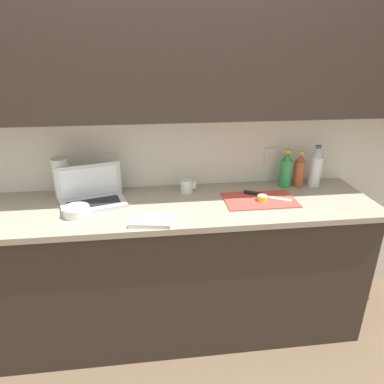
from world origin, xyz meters
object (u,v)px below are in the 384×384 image
object	(u,v)px
bottle_oil_tall	(299,170)
cutting_board	(260,200)
bottle_green_soda	(286,170)
measuring_cup	(187,186)
bowl_white	(77,211)
paper_towel_roll	(62,178)
lemon_half_cut	(262,198)
bottle_water_clear	(316,167)
knife	(259,194)
laptop	(92,195)

from	to	relation	value
bottle_oil_tall	cutting_board	bearing A→B (deg)	-147.67
bottle_green_soda	measuring_cup	xyz separation A→B (m)	(-0.67, -0.02, -0.07)
bottle_green_soda	measuring_cup	distance (m)	0.67
bowl_white	paper_towel_roll	xyz separation A→B (m)	(-0.13, 0.28, 0.10)
lemon_half_cut	measuring_cup	bearing A→B (deg)	155.91
measuring_cup	bottle_green_soda	bearing A→B (deg)	2.13
bottle_oil_tall	bottle_water_clear	world-z (taller)	bottle_water_clear
bottle_oil_tall	paper_towel_roll	world-z (taller)	paper_towel_roll
knife	bottle_oil_tall	size ratio (longest dim) A/B	1.12
lemon_half_cut	bottle_green_soda	distance (m)	0.33
bottle_green_soda	paper_towel_roll	size ratio (longest dim) A/B	1.02
cutting_board	knife	bearing A→B (deg)	78.99
bottle_water_clear	cutting_board	bearing A→B (deg)	-154.83
laptop	knife	xyz separation A→B (m)	(1.03, -0.03, -0.04)
paper_towel_roll	cutting_board	bearing A→B (deg)	-9.74
cutting_board	bottle_green_soda	size ratio (longest dim) A/B	1.71
bottle_green_soda	measuring_cup	bearing A→B (deg)	-177.87
cutting_board	lemon_half_cut	distance (m)	0.03
bottle_oil_tall	paper_towel_roll	xyz separation A→B (m)	(-1.53, -0.00, 0.01)
bottle_oil_tall	measuring_cup	xyz separation A→B (m)	(-0.76, -0.02, -0.07)
lemon_half_cut	paper_towel_roll	xyz separation A→B (m)	(-1.21, 0.22, 0.10)
bowl_white	lemon_half_cut	bearing A→B (deg)	2.96
knife	bottle_water_clear	xyz separation A→B (m)	(0.43, 0.15, 0.11)
knife	bottle_green_soda	xyz separation A→B (m)	(0.22, 0.15, 0.10)
measuring_cup	bowl_white	distance (m)	0.69
bottle_green_soda	cutting_board	bearing A→B (deg)	-138.53
bottle_water_clear	bowl_white	world-z (taller)	bottle_water_clear
lemon_half_cut	cutting_board	bearing A→B (deg)	120.52
lemon_half_cut	bottle_water_clear	world-z (taller)	bottle_water_clear
bowl_white	bottle_oil_tall	bearing A→B (deg)	11.21
laptop	bottle_oil_tall	xyz separation A→B (m)	(1.34, 0.12, 0.06)
laptop	lemon_half_cut	bearing A→B (deg)	-21.73
cutting_board	bottle_water_clear	xyz separation A→B (m)	(0.44, 0.21, 0.12)
laptop	measuring_cup	distance (m)	0.59
bottle_green_soda	bowl_white	world-z (taller)	bottle_green_soda
laptop	bottle_water_clear	size ratio (longest dim) A/B	1.50
laptop	bowl_white	bearing A→B (deg)	-128.33
cutting_board	bowl_white	distance (m)	1.08
cutting_board	bottle_water_clear	world-z (taller)	bottle_water_clear
cutting_board	bowl_white	world-z (taller)	bowl_white
bottle_green_soda	knife	bearing A→B (deg)	-146.25
measuring_cup	bowl_white	size ratio (longest dim) A/B	0.69
lemon_half_cut	bottle_oil_tall	size ratio (longest dim) A/B	0.25
laptop	paper_towel_roll	bearing A→B (deg)	131.63
bottle_oil_tall	bowl_white	size ratio (longest dim) A/B	1.69
bottle_green_soda	bottle_oil_tall	xyz separation A→B (m)	(0.09, 0.00, -0.01)
laptop	bottle_green_soda	world-z (taller)	bottle_green_soda
cutting_board	measuring_cup	xyz separation A→B (m)	(-0.43, 0.18, 0.04)
lemon_half_cut	bottle_green_soda	world-z (taller)	bottle_green_soda
paper_towel_roll	measuring_cup	bearing A→B (deg)	-1.80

